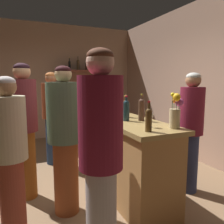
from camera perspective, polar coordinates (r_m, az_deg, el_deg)
floor at (r=3.25m, az=-8.15°, el=-19.87°), size 8.53×8.53×0.00m
wall_back at (r=6.17m, az=-16.81°, el=7.35°), size 4.92×0.12×2.97m
wall_right at (r=4.24m, az=25.65°, el=6.76°), size 0.12×6.68×2.97m
bar_counter at (r=3.28m, az=1.25°, el=-9.79°), size 0.62×2.35×1.02m
display_cabinet at (r=6.07m, az=-7.33°, el=2.36°), size 1.13×0.46×1.78m
wine_bottle_riesling at (r=2.20m, az=9.29°, el=-1.67°), size 0.07×0.07×0.30m
wine_bottle_syrah at (r=2.76m, az=3.66°, el=0.69°), size 0.08×0.08×0.31m
wine_bottle_rose at (r=3.04m, az=3.42°, el=1.16°), size 0.08×0.08×0.30m
wine_bottle_pinot at (r=3.56m, az=1.43°, el=2.31°), size 0.06×0.06×0.32m
wine_bottle_merlot at (r=2.79m, az=7.50°, el=0.88°), size 0.08×0.08×0.33m
wine_bottle_chardonnay at (r=3.50m, az=-4.49°, el=1.88°), size 0.06×0.06×0.29m
wine_glass_front at (r=3.77m, az=-0.56°, el=2.03°), size 0.07×0.07×0.15m
wine_glass_mid at (r=2.41m, az=9.65°, el=-0.88°), size 0.07×0.07×0.17m
wine_glass_rear at (r=3.87m, az=-5.67°, el=2.18°), size 0.07×0.07×0.15m
wine_glass_spare at (r=3.12m, az=-1.74°, el=0.74°), size 0.07×0.07×0.15m
flower_arrangement at (r=2.41m, az=15.87°, el=0.02°), size 0.15×0.12×0.37m
cheese_plate at (r=4.07m, az=-2.19°, el=1.12°), size 0.16×0.16×0.01m
display_bottle_left at (r=5.97m, az=-10.74°, el=11.68°), size 0.06×0.06×0.32m
display_bottle_midleft at (r=6.03m, az=-8.61°, el=11.87°), size 0.07×0.07×0.35m
display_bottle_center at (r=6.09m, az=-6.47°, el=11.68°), size 0.08×0.08×0.31m
display_bottle_midright at (r=6.15m, az=-4.62°, el=11.67°), size 0.07×0.07×0.30m
patron_redhead at (r=2.57m, az=-11.86°, el=-5.80°), size 0.39×0.39×1.68m
patron_in_grey at (r=1.69m, az=-2.85°, el=-10.89°), size 0.33×0.33×1.74m
patron_tall at (r=3.03m, az=-21.27°, el=-2.96°), size 0.32×0.32×1.73m
patron_near_entrance at (r=4.18m, az=-14.95°, el=-0.52°), size 0.35×0.35×1.66m
patron_by_cabinet at (r=2.29m, az=-24.52°, el=-9.39°), size 0.32×0.32×1.56m
bartender at (r=3.18m, az=19.43°, el=-3.58°), size 0.32×0.32×1.62m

